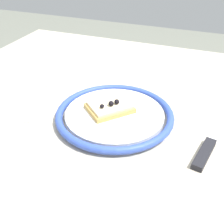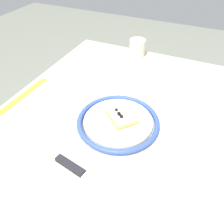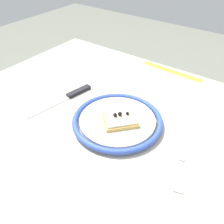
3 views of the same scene
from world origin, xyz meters
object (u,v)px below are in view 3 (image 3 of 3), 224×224
dining_table (106,149)px  measuring_tape (172,71)px  knife (71,95)px  pizza_slice_near (120,120)px  fork (182,159)px  plate (117,121)px

dining_table → measuring_tape: (-0.01, -0.42, 0.07)m
knife → measuring_tape: knife is taller
dining_table → pizza_slice_near: pizza_slice_near is taller
dining_table → fork: (-0.21, -0.03, 0.08)m
measuring_tape → plate: bearing=93.0°
dining_table → plate: 0.10m
fork → knife: bearing=-5.1°
dining_table → plate: (-0.01, -0.04, 0.09)m
plate → dining_table: bearing=76.3°
knife → fork: bearing=174.9°
knife → dining_table: bearing=161.5°
plate → fork: bearing=175.7°
dining_table → measuring_tape: size_ratio=4.40×
measuring_tape → fork: bearing=120.3°
dining_table → knife: size_ratio=4.44×
dining_table → measuring_tape: measuring_tape is taller
plate → measuring_tape: plate is taller
plate → knife: plate is taller
pizza_slice_near → fork: (-0.19, 0.01, -0.02)m
dining_table → knife: bearing=-18.5°
plate → pizza_slice_near: size_ratio=2.18×
knife → fork: 0.41m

